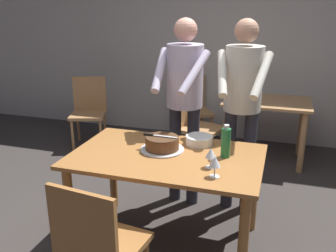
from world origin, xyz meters
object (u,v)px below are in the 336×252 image
object	(u,v)px
wine_glass_far	(211,154)
background_chair_3	(196,123)
plate_stack	(199,140)
background_chair_1	(89,109)
wine_glass_near	(215,162)
water_bottle	(226,142)
main_dining_table	(167,169)
person_standing_beside	(242,96)
person_cutting_cake	(184,93)
cake_on_platter	(162,144)
cake_knife	(153,135)
chair_near_side	(98,244)
background_table	(266,114)
background_chair_0	(192,106)

from	to	relation	value
wine_glass_far	background_chair_3	world-z (taller)	background_chair_3
plate_stack	background_chair_1	size ratio (longest dim) A/B	0.24
wine_glass_near	water_bottle	distance (m)	0.35
main_dining_table	background_chair_3	bearing A→B (deg)	95.51
plate_stack	person_standing_beside	distance (m)	0.57
wine_glass_far	person_cutting_cake	size ratio (longest dim) A/B	0.08
cake_on_platter	wine_glass_near	xyz separation A→B (m)	(0.47, -0.34, 0.05)
background_chair_3	water_bottle	bearing A→B (deg)	-69.01
water_bottle	person_standing_beside	world-z (taller)	person_standing_beside
wine_glass_near	person_cutting_cake	size ratio (longest dim) A/B	0.08
cake_knife	chair_near_side	world-z (taller)	chair_near_side
wine_glass_near	wine_glass_far	world-z (taller)	same
water_bottle	person_cutting_cake	size ratio (longest dim) A/B	0.15
main_dining_table	wine_glass_near	world-z (taller)	wine_glass_near
background_table	background_chair_1	world-z (taller)	background_chair_1
main_dining_table	wine_glass_near	distance (m)	0.54
main_dining_table	background_chair_1	xyz separation A→B (m)	(-1.65, 1.78, -0.14)
plate_stack	background_chair_1	distance (m)	2.39
background_table	background_chair_1	size ratio (longest dim) A/B	1.11
cake_on_platter	background_chair_1	world-z (taller)	background_chair_1
plate_stack	person_cutting_cake	bearing A→B (deg)	121.84
person_cutting_cake	background_chair_1	distance (m)	2.05
wine_glass_far	person_standing_beside	size ratio (longest dim) A/B	0.08
cake_knife	water_bottle	world-z (taller)	water_bottle
plate_stack	background_table	distance (m)	1.73
plate_stack	wine_glass_far	xyz separation A→B (m)	(0.17, -0.41, 0.07)
person_standing_beside	background_chair_3	xyz separation A→B (m)	(-0.62, 0.92, -0.58)
cake_on_platter	cake_knife	xyz separation A→B (m)	(-0.07, 0.00, 0.06)
background_table	cake_knife	bearing A→B (deg)	-111.99
background_table	background_chair_3	bearing A→B (deg)	-156.20
cake_on_platter	person_standing_beside	size ratio (longest dim) A/B	0.20
person_cutting_cake	person_standing_beside	xyz separation A→B (m)	(0.51, 0.03, 0.00)
person_standing_beside	chair_near_side	size ratio (longest dim) A/B	1.91
person_cutting_cake	background_chair_3	bearing A→B (deg)	96.73
cake_knife	wine_glass_near	bearing A→B (deg)	-31.86
person_cutting_cake	background_chair_1	bearing A→B (deg)	145.06
water_bottle	chair_near_side	world-z (taller)	water_bottle
cake_knife	plate_stack	world-z (taller)	cake_knife
person_standing_beside	main_dining_table	bearing A→B (deg)	-124.08
plate_stack	background_chair_1	bearing A→B (deg)	140.93
cake_on_platter	background_chair_1	distance (m)	2.35
background_chair_3	wine_glass_far	bearing A→B (deg)	-73.46
cake_on_platter	background_chair_3	distance (m)	1.56
person_standing_beside	background_table	xyz separation A→B (m)	(0.16, 1.27, -0.50)
cake_knife	background_chair_0	distance (m)	2.27
cake_knife	background_table	bearing A→B (deg)	68.01
cake_knife	water_bottle	bearing A→B (deg)	1.44
background_table	plate_stack	bearing A→B (deg)	-104.80
background_table	background_chair_3	xyz separation A→B (m)	(-0.78, -0.34, -0.09)
plate_stack	water_bottle	world-z (taller)	water_bottle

